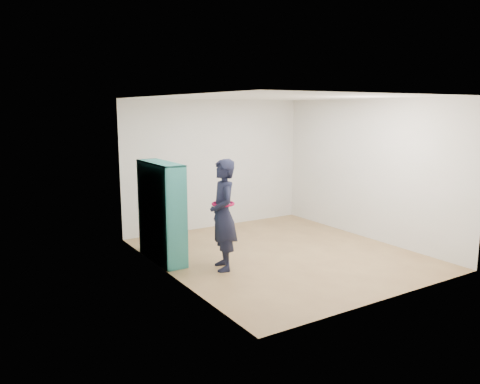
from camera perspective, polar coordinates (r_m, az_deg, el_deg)
floor at (r=8.00m, az=5.04°, el=-7.51°), size 4.50×4.50×0.00m
ceiling at (r=7.63m, az=5.35°, el=11.44°), size 4.50×4.50×0.00m
wall_left at (r=6.71m, az=-8.56°, el=0.41°), size 0.02×4.50×2.60m
wall_right at (r=9.05m, az=15.34°, el=2.66°), size 0.02×4.50×2.60m
wall_back at (r=9.58m, az=-2.98°, el=3.40°), size 4.00×0.02×2.60m
wall_front at (r=6.10m, az=18.06°, el=-0.95°), size 4.00×0.02×2.60m
bookshelf at (r=7.56m, az=-9.71°, el=-2.59°), size 0.35×1.19×1.59m
person at (r=7.04m, az=-2.07°, el=-2.80°), size 0.57×0.71×1.69m
smartphone at (r=7.07m, az=-3.31°, el=-1.84°), size 0.02×0.09×0.13m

